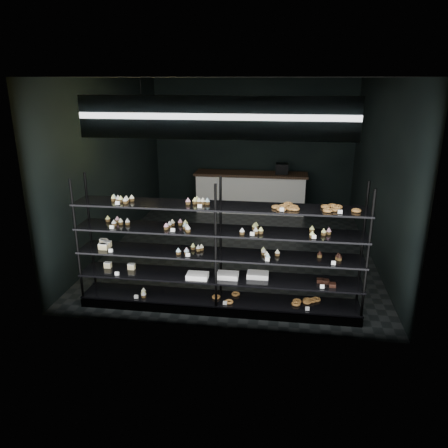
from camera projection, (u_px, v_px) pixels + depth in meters
The scene contains 5 objects.
room at pixel (241, 167), 8.15m from camera, with size 5.01×6.01×3.20m.
display_shelf at pixel (217, 268), 6.17m from camera, with size 4.00×0.50×1.91m.
signage at pixel (215, 118), 5.04m from camera, with size 3.30×0.05×0.50m.
pendant_lamp at pixel (143, 127), 6.88m from camera, with size 0.32×0.32×0.89m.
service_counter at pixel (251, 192), 10.85m from camera, with size 2.75×0.65×1.23m.
Camera 1 is at (0.83, -8.03, 3.19)m, focal length 35.00 mm.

